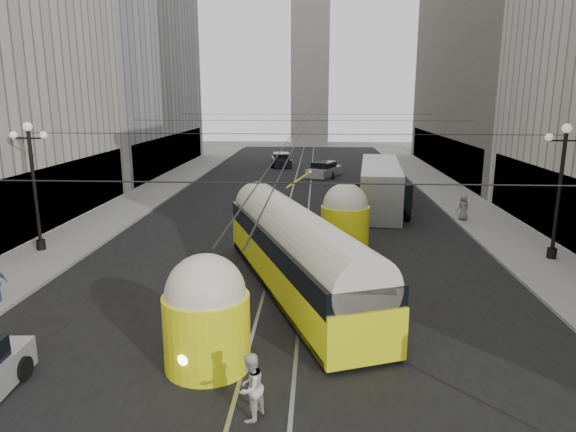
# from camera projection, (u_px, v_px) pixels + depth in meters

# --- Properties ---
(road) EXTENTS (20.00, 85.00, 0.02)m
(road) POSITION_uv_depth(u_px,v_px,m) (300.00, 199.00, 39.43)
(road) COLOR black
(road) RESTS_ON ground
(sidewalk_left) EXTENTS (4.00, 72.00, 0.15)m
(sidewalk_left) POSITION_uv_depth(u_px,v_px,m) (160.00, 189.00, 43.49)
(sidewalk_left) COLOR gray
(sidewalk_left) RESTS_ON ground
(sidewalk_right) EXTENTS (4.00, 72.00, 0.15)m
(sidewalk_right) POSITION_uv_depth(u_px,v_px,m) (447.00, 192.00, 42.16)
(sidewalk_right) COLOR gray
(sidewalk_right) RESTS_ON ground
(rail_left) EXTENTS (0.12, 85.00, 0.04)m
(rail_left) POSITION_uv_depth(u_px,v_px,m) (290.00, 199.00, 39.48)
(rail_left) COLOR gray
(rail_left) RESTS_ON ground
(rail_right) EXTENTS (0.12, 85.00, 0.04)m
(rail_right) POSITION_uv_depth(u_px,v_px,m) (309.00, 200.00, 39.39)
(rail_right) COLOR gray
(rail_right) RESTS_ON ground
(building_left_far) EXTENTS (12.60, 28.60, 28.60)m
(building_left_far) POSITION_uv_depth(u_px,v_px,m) (110.00, 30.00, 52.37)
(building_left_far) COLOR #999999
(building_left_far) RESTS_ON ground
(building_right_far) EXTENTS (12.60, 32.60, 32.60)m
(building_right_far) POSITION_uv_depth(u_px,v_px,m) (512.00, 6.00, 49.70)
(building_right_far) COLOR #514C47
(building_right_far) RESTS_ON ground
(distant_tower) EXTENTS (6.00, 6.00, 31.36)m
(distant_tower) POSITION_uv_depth(u_px,v_px,m) (310.00, 50.00, 82.23)
(distant_tower) COLOR #B2AFA8
(distant_tower) RESTS_ON ground
(lamppost_left_mid) EXTENTS (1.86, 0.44, 6.37)m
(lamppost_left_mid) POSITION_uv_depth(u_px,v_px,m) (34.00, 179.00, 25.19)
(lamppost_left_mid) COLOR black
(lamppost_left_mid) RESTS_ON sidewalk_left
(lamppost_right_mid) EXTENTS (1.86, 0.44, 6.37)m
(lamppost_right_mid) POSITION_uv_depth(u_px,v_px,m) (560.00, 184.00, 23.79)
(lamppost_right_mid) COLOR black
(lamppost_right_mid) RESTS_ON sidewalk_right
(catenary) EXTENTS (25.00, 72.00, 0.23)m
(catenary) POSITION_uv_depth(u_px,v_px,m) (301.00, 123.00, 37.11)
(catenary) COLOR black
(catenary) RESTS_ON ground
(streetcar) EXTENTS (7.08, 14.93, 3.46)m
(streetcar) POSITION_uv_depth(u_px,v_px,m) (296.00, 250.00, 20.55)
(streetcar) COLOR #F9FD16
(streetcar) RESTS_ON ground
(city_bus) EXTENTS (3.77, 12.52, 3.13)m
(city_bus) POSITION_uv_depth(u_px,v_px,m) (380.00, 184.00, 36.24)
(city_bus) COLOR #95989A
(city_bus) RESTS_ON ground
(sedan_white_far) EXTENTS (3.65, 5.03, 1.47)m
(sedan_white_far) POSITION_uv_depth(u_px,v_px,m) (324.00, 170.00, 50.57)
(sedan_white_far) COLOR silver
(sedan_white_far) RESTS_ON ground
(sedan_dark_far) EXTENTS (2.64, 5.04, 1.52)m
(sedan_dark_far) POSITION_uv_depth(u_px,v_px,m) (281.00, 160.00, 58.08)
(sedan_dark_far) COLOR black
(sedan_dark_far) RESTS_ON ground
(pedestrian_crossing_b) EXTENTS (0.94, 1.03, 1.71)m
(pedestrian_crossing_b) POSITION_uv_depth(u_px,v_px,m) (250.00, 387.00, 12.38)
(pedestrian_crossing_b) COLOR silver
(pedestrian_crossing_b) RESTS_ON ground
(pedestrian_sidewalk_right) EXTENTS (0.91, 0.73, 1.61)m
(pedestrian_sidewalk_right) POSITION_uv_depth(u_px,v_px,m) (463.00, 207.00, 32.09)
(pedestrian_sidewalk_right) COLOR slate
(pedestrian_sidewalk_right) RESTS_ON sidewalk_right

